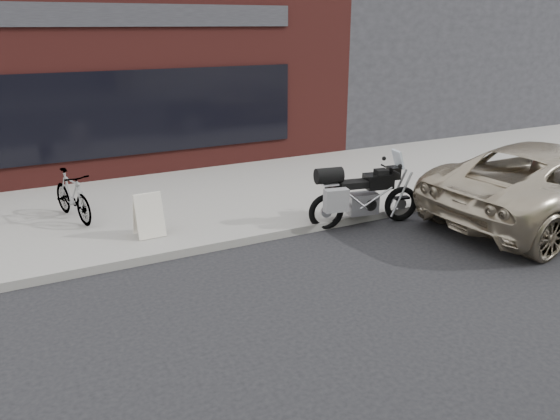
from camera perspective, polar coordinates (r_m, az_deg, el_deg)
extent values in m
plane|color=black|center=(6.92, 14.25, -14.32)|extent=(120.00, 120.00, 0.00)
cube|color=gray|center=(12.46, -7.24, 1.74)|extent=(44.00, 6.00, 0.15)
cube|color=#57201C|center=(18.38, -21.51, 13.07)|extent=(14.00, 10.00, 4.50)
cube|color=black|center=(13.49, -18.63, 9.32)|extent=(10.00, 0.08, 2.00)
cube|color=#29282E|center=(13.33, -19.67, 18.66)|extent=(10.00, 0.08, 0.50)
cube|color=#29282E|center=(23.00, 10.71, 16.83)|extent=(10.00, 10.00, 6.00)
torus|color=black|center=(10.34, 4.86, -0.20)|extent=(0.72, 0.24, 0.71)
torus|color=black|center=(11.02, 12.52, 0.62)|extent=(0.72, 0.24, 0.71)
cube|color=#B7B7BC|center=(10.60, 8.58, 0.69)|extent=(0.63, 0.41, 0.40)
cube|color=black|center=(10.62, 10.23, 3.01)|extent=(0.58, 0.42, 0.27)
cube|color=black|center=(10.40, 7.64, 2.68)|extent=(0.62, 0.39, 0.13)
cube|color=black|center=(10.27, 5.74, 2.06)|extent=(0.35, 0.28, 0.15)
cube|color=black|center=(10.73, 11.78, 3.84)|extent=(0.23, 0.28, 0.23)
cube|color=silver|center=(10.70, 12.23, 5.23)|extent=(0.20, 0.34, 0.35)
cylinder|color=black|center=(10.68, 11.46, 4.20)|extent=(0.16, 0.73, 0.03)
cube|color=#B7B7BC|center=(10.19, 5.11, 2.80)|extent=(0.35, 0.36, 0.03)
cube|color=slate|center=(10.03, 5.89, 1.01)|extent=(0.47, 0.26, 0.42)
cylinder|color=black|center=(10.15, 5.13, 3.60)|extent=(0.55, 0.38, 0.30)
cylinder|color=#B7B7BC|center=(10.60, 6.11, 0.37)|extent=(0.59, 0.18, 0.20)
imported|color=tan|center=(11.94, 26.75, 2.55)|extent=(5.73, 2.98, 1.54)
imported|color=gray|center=(11.08, -20.89, 1.44)|extent=(0.84, 1.66, 0.96)
cube|color=silver|center=(9.79, -13.44, -0.61)|extent=(0.49, 0.25, 0.78)
cube|color=silver|center=(9.98, -13.76, -0.26)|extent=(0.49, 0.25, 0.78)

